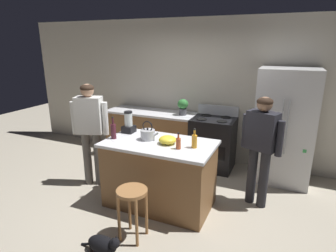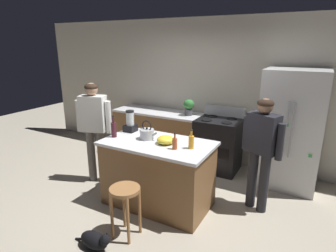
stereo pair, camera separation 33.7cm
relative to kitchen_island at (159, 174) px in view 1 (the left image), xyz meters
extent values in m
plane|color=#B2A893|center=(0.00, 0.00, -0.47)|extent=(14.00, 14.00, 0.00)
cube|color=beige|center=(0.00, 1.95, 0.88)|extent=(8.00, 0.10, 2.70)
cube|color=brown|center=(0.00, 0.00, -0.02)|extent=(1.45, 0.80, 0.90)
cube|color=silver|center=(0.00, 0.00, 0.45)|extent=(1.51, 0.86, 0.04)
cube|color=brown|center=(-0.80, 1.55, -0.02)|extent=(2.00, 0.64, 0.90)
cube|color=silver|center=(-0.80, 1.55, 0.45)|extent=(2.00, 0.64, 0.04)
cube|color=silver|center=(1.53, 1.50, 0.46)|extent=(0.90, 0.70, 1.87)
cylinder|color=#B7BABF|center=(1.49, 1.13, 0.56)|extent=(0.02, 0.02, 0.84)
cylinder|color=#B7BABF|center=(1.57, 1.13, 0.56)|extent=(0.02, 0.02, 0.84)
cube|color=#3FB259|center=(1.86, 1.15, 0.22)|extent=(0.05, 0.01, 0.05)
cube|color=#3FB259|center=(1.50, 1.15, 0.63)|extent=(0.05, 0.01, 0.05)
cube|color=#268CD8|center=(1.42, 1.15, 0.36)|extent=(0.05, 0.01, 0.05)
cube|color=#268CD8|center=(1.31, 1.15, 0.64)|extent=(0.05, 0.01, 0.05)
cube|color=purple|center=(1.37, 1.15, 0.71)|extent=(0.05, 0.01, 0.05)
cube|color=black|center=(0.37, 1.52, 0.00)|extent=(0.76, 0.64, 0.94)
cube|color=black|center=(0.37, 1.20, -0.05)|extent=(0.60, 0.01, 0.24)
cube|color=#B7BABF|center=(0.37, 1.81, 0.56)|extent=(0.76, 0.06, 0.18)
cylinder|color=black|center=(0.19, 1.37, 0.48)|extent=(0.18, 0.18, 0.01)
cylinder|color=black|center=(0.55, 1.37, 0.48)|extent=(0.18, 0.18, 0.01)
cylinder|color=black|center=(0.19, 1.67, 0.48)|extent=(0.18, 0.18, 0.01)
cylinder|color=black|center=(0.55, 1.67, 0.48)|extent=(0.18, 0.18, 0.01)
cylinder|color=#66605B|center=(-1.34, 0.10, -0.03)|extent=(0.16, 0.16, 0.88)
cylinder|color=#66605B|center=(-1.17, 0.16, -0.03)|extent=(0.16, 0.16, 0.88)
cube|color=white|center=(-1.26, 0.13, 0.69)|extent=(0.45, 0.34, 0.57)
cylinder|color=white|center=(-1.50, 0.05, 0.64)|extent=(0.11, 0.11, 0.52)
cylinder|color=white|center=(-1.02, 0.21, 0.64)|extent=(0.11, 0.11, 0.52)
sphere|color=tan|center=(-1.26, 0.13, 1.08)|extent=(0.25, 0.25, 0.20)
ellipsoid|color=#332319|center=(-1.26, 0.13, 1.11)|extent=(0.27, 0.27, 0.12)
cylinder|color=#26262B|center=(1.35, 0.52, -0.05)|extent=(0.17, 0.17, 0.84)
cylinder|color=#26262B|center=(1.19, 0.59, -0.05)|extent=(0.17, 0.17, 0.84)
cube|color=#26262D|center=(1.27, 0.55, 0.63)|extent=(0.45, 0.35, 0.53)
cylinder|color=#26262D|center=(1.50, 0.46, 0.58)|extent=(0.12, 0.12, 0.48)
cylinder|color=#26262D|center=(1.04, 0.64, 0.58)|extent=(0.12, 0.12, 0.48)
sphere|color=#8C664C|center=(1.27, 0.55, 1.00)|extent=(0.26, 0.26, 0.20)
ellipsoid|color=#332319|center=(1.27, 0.55, 1.03)|extent=(0.27, 0.27, 0.12)
cylinder|color=#9E6B3D|center=(0.02, -0.79, 0.14)|extent=(0.36, 0.36, 0.04)
cylinder|color=#9E6B3D|center=(-0.09, -0.90, -0.18)|extent=(0.04, 0.04, 0.60)
cylinder|color=#9E6B3D|center=(0.14, -0.90, -0.18)|extent=(0.04, 0.04, 0.60)
cylinder|color=#9E6B3D|center=(-0.09, -0.67, -0.18)|extent=(0.04, 0.04, 0.60)
cylinder|color=#9E6B3D|center=(0.14, -0.67, -0.18)|extent=(0.04, 0.04, 0.60)
ellipsoid|color=black|center=(-0.16, -1.15, -0.37)|extent=(0.36, 0.18, 0.20)
sphere|color=black|center=(0.00, -1.15, -0.30)|extent=(0.12, 0.12, 0.12)
cone|color=black|center=(0.01, -1.18, -0.24)|extent=(0.04, 0.04, 0.03)
cone|color=black|center=(0.01, -1.12, -0.24)|extent=(0.04, 0.04, 0.03)
cylinder|color=black|center=(-0.36, -1.15, -0.43)|extent=(0.20, 0.03, 0.10)
cylinder|color=#4C4C51|center=(-0.24, 1.55, 0.53)|extent=(0.14, 0.14, 0.12)
ellipsoid|color=#337A38|center=(-0.24, 1.55, 0.68)|extent=(0.20, 0.20, 0.18)
cube|color=black|center=(-0.61, 0.22, 0.52)|extent=(0.17, 0.17, 0.10)
cylinder|color=silver|center=(-0.61, 0.22, 0.67)|extent=(0.12, 0.12, 0.20)
cylinder|color=black|center=(-0.61, 0.22, 0.78)|extent=(0.12, 0.12, 0.02)
cylinder|color=orange|center=(0.50, 0.00, 0.55)|extent=(0.07, 0.07, 0.17)
cylinder|color=orange|center=(0.50, 0.00, 0.67)|extent=(0.03, 0.03, 0.07)
cylinder|color=black|center=(0.50, 0.00, 0.72)|extent=(0.03, 0.03, 0.02)
cylinder|color=#B24C26|center=(0.33, -0.12, 0.54)|extent=(0.06, 0.06, 0.14)
cylinder|color=#B24C26|center=(0.33, -0.12, 0.64)|extent=(0.02, 0.02, 0.06)
cylinder|color=black|center=(0.33, -0.12, 0.68)|extent=(0.03, 0.03, 0.02)
cylinder|color=#471923|center=(-0.66, -0.11, 0.57)|extent=(0.08, 0.08, 0.21)
cylinder|color=#471923|center=(-0.66, -0.11, 0.72)|extent=(0.03, 0.03, 0.09)
cylinder|color=black|center=(-0.66, -0.11, 0.78)|extent=(0.03, 0.03, 0.02)
ellipsoid|color=yellow|center=(0.12, 0.00, 0.52)|extent=(0.24, 0.24, 0.11)
cylinder|color=#B7BABF|center=(-0.20, 0.05, 0.54)|extent=(0.20, 0.20, 0.14)
sphere|color=black|center=(-0.20, 0.05, 0.62)|extent=(0.03, 0.03, 0.03)
cylinder|color=#B7BABF|center=(-0.07, 0.05, 0.56)|extent=(0.09, 0.03, 0.08)
torus|color=black|center=(-0.20, 0.05, 0.66)|extent=(0.16, 0.02, 0.16)
camera|label=1|loc=(1.53, -3.21, 1.76)|focal=29.75mm
camera|label=2|loc=(1.83, -3.07, 1.76)|focal=29.75mm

